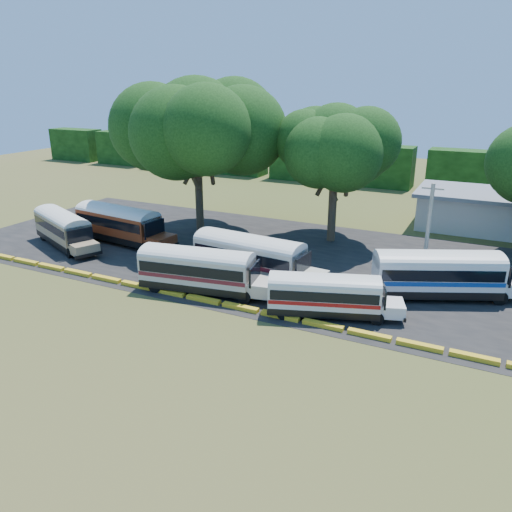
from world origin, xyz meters
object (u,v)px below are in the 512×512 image
at_px(bus_cream_west, 200,268).
at_px(tree_west, 197,127).
at_px(bus_white_red, 327,293).
at_px(bus_red, 120,222).
at_px(bus_beige, 63,227).

distance_m(bus_cream_west, tree_west, 18.48).
relative_size(bus_cream_west, bus_white_red, 1.15).
height_order(bus_red, bus_cream_west, bus_red).
bearing_deg(bus_cream_west, bus_beige, 158.77).
bearing_deg(bus_beige, bus_red, 60.79).
bearing_deg(tree_west, bus_red, -124.38).
bearing_deg(tree_west, bus_beige, -131.45).
relative_size(bus_beige, bus_red, 0.90).
relative_size(bus_beige, bus_white_red, 1.11).
bearing_deg(bus_red, tree_west, 62.30).
bearing_deg(tree_west, bus_white_red, -36.34).
relative_size(bus_beige, tree_west, 0.66).
xyz_separation_m(bus_beige, bus_white_red, (27.31, -3.48, -0.23)).
bearing_deg(bus_cream_west, tree_west, 112.90).
xyz_separation_m(bus_cream_west, bus_white_red, (9.75, 0.26, -0.25)).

